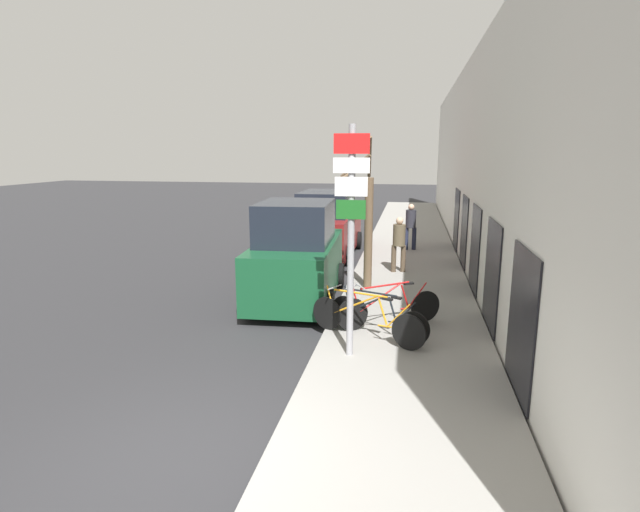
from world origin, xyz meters
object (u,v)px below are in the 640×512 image
Objects in this scene: parked_car_1 at (327,227)px; pedestrian_far at (399,240)px; pedestrian_near at (411,223)px; street_tree at (367,223)px; bicycle_1 at (378,316)px; signpost at (351,231)px; parked_car_0 at (297,257)px; bicycle_0 at (366,319)px; bicycle_2 at (390,308)px.

parked_car_1 is 3.61m from pedestrian_far.
pedestrian_near is (2.87, 0.92, 0.06)m from parked_car_1.
street_tree is at bearing -67.37° from parked_car_1.
bicycle_1 is at bearing -103.37° from pedestrian_far.
signpost reaches higher than parked_car_1.
parked_car_1 is 2.88× the size of pedestrian_far.
parked_car_0 is (-1.73, 3.45, -1.22)m from signpost.
bicycle_1 is at bearing 68.97° from signpost.
parked_car_0 is at bearing -87.54° from parked_car_1.
parked_car_0 is at bearing 62.19° from bicycle_0.
signpost reaches higher than bicycle_1.
street_tree reaches higher than bicycle_0.
signpost reaches higher than pedestrian_far.
street_tree is (-1.08, -5.34, 0.73)m from pedestrian_near.
pedestrian_near is (0.56, 8.71, 0.58)m from bicycle_1.
bicycle_0 reaches higher than bicycle_1.
pedestrian_far is (2.38, 2.87, -0.02)m from parked_car_0.
pedestrian_near reaches higher than bicycle_2.
pedestrian_far is (2.55, -2.55, 0.04)m from parked_car_1.
bicycle_0 is at bearing 123.73° from bicycle_2.
parked_car_1 is 4.84m from street_tree.
parked_car_1 is (-2.52, 7.27, 0.51)m from bicycle_2.
signpost is at bearing -106.67° from pedestrian_far.
signpost is at bearing -88.56° from street_tree.
bicycle_1 is 0.42× the size of parked_car_1.
bicycle_0 is 5.58m from pedestrian_far.
parked_car_1 reaches higher than pedestrian_far.
parked_car_1 is at bearing 102.09° from signpost.
street_tree is at bearing 91.44° from signpost.
bicycle_1 is 8.15m from parked_car_1.
street_tree is (-0.53, 3.37, 1.31)m from bicycle_1.
parked_car_0 is 3.73m from pedestrian_far.
pedestrian_near reaches higher than pedestrian_far.
parked_car_0 is 2.03m from street_tree.
parked_car_0 is (-1.93, 2.66, 0.56)m from bicycle_0.
bicycle_2 is 3.04m from parked_car_0.
signpost reaches higher than parked_car_0.
parked_car_1 is 3.02m from pedestrian_near.
signpost is 1.94× the size of bicycle_2.
parked_car_0 is at bearing 55.25° from pedestrian_near.
bicycle_0 is at bearing -105.38° from pedestrian_far.
signpost is 4.04m from parked_car_0.
bicycle_1 is at bearing -81.10° from street_tree.
pedestrian_near is at bearing 74.03° from pedestrian_far.
pedestrian_near is at bearing -31.89° from bicycle_2.
bicycle_1 is 0.46× the size of parked_car_0.
signpost is 2.00× the size of bicycle_1.
signpost is at bearing 72.64° from pedestrian_near.
street_tree is (-0.73, 2.85, 1.29)m from bicycle_2.
bicycle_2 is at bearing -101.18° from pedestrian_far.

